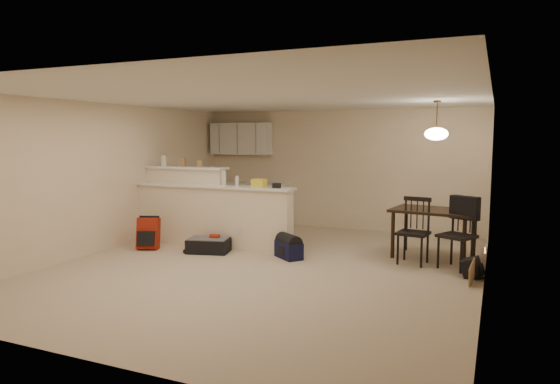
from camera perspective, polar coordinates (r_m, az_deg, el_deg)
The scene contains 21 objects.
room at distance 7.34m, azimuth -1.47°, elevation 0.98°, with size 7.00×7.02×2.50m.
breakfast_bar at distance 9.11m, azimuth -8.88°, elevation -2.13°, with size 3.08×0.58×1.39m.
upper_cabinets at distance 11.26m, azimuth -4.48°, elevation 6.09°, with size 1.40×0.34×0.70m, color white.
kitchen_counter at distance 11.15m, azimuth -3.83°, elevation -1.37°, with size 1.80×0.60×0.90m, color white.
thermostat at distance 8.18m, azimuth 22.80°, elevation 2.79°, with size 0.02×0.12×0.12m, color beige.
jar at distance 9.66m, azimuth -13.12°, elevation 3.50°, with size 0.10×0.10×0.20m, color silver.
cereal_box at distance 9.43m, azimuth -11.11°, elevation 3.36°, with size 0.10×0.07×0.16m, color #9C7B50.
small_box at distance 9.21m, azimuth -9.13°, elevation 3.21°, with size 0.08×0.06×0.12m, color #9C7B50.
bottle_a at distance 8.72m, azimuth -6.44°, elevation 1.57°, with size 0.07×0.07×0.26m, color silver.
bottle_b at distance 8.59m, azimuth -4.93°, elevation 1.25°, with size 0.06×0.06×0.18m, color silver.
bag_lump at distance 8.40m, azimuth -2.41°, elevation 1.02°, with size 0.22×0.18×0.14m, color #9C7B50.
pouch at distance 8.27m, azimuth -0.38°, elevation 0.73°, with size 0.12×0.10×0.08m, color #9C7B50.
dining_table at distance 8.31m, azimuth 17.14°, elevation -2.56°, with size 1.37×1.01×0.79m.
pendant_lamp at distance 8.21m, azimuth 17.43°, elevation 6.42°, with size 0.36×0.36×0.62m.
dining_chair_near at distance 7.87m, azimuth 14.99°, elevation -4.34°, with size 0.44×0.42×1.01m, color black, non-canonical shape.
dining_chair_far at distance 7.75m, azimuth 19.56°, elevation -4.53°, with size 0.46×0.43×1.04m, color black, non-canonical shape.
suitcase at distance 8.52m, azimuth -8.16°, elevation -6.08°, with size 0.68×0.44×0.23m, color black.
red_backpack at distance 8.96m, azimuth -14.81°, elevation -4.61°, with size 0.36×0.22×0.54m, color #9C2111.
navy_duffel at distance 8.03m, azimuth 1.01°, elevation -6.63°, with size 0.49×0.27×0.27m, color #101234.
black_daypack at distance 7.45m, azimuth 21.06°, elevation -8.09°, with size 0.30×0.21×0.26m, color black.
cardboard_sheet at distance 7.10m, azimuth 21.07°, elevation -8.69°, with size 0.38×0.02×0.29m, color #9C7B50.
Camera 1 is at (3.10, -6.62, 1.92)m, focal length 32.00 mm.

